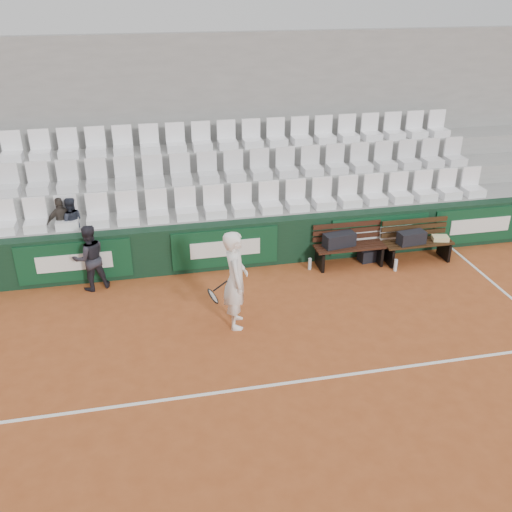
# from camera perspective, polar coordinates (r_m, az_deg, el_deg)

# --- Properties ---
(ground) EXTENTS (80.00, 80.00, 0.00)m
(ground) POSITION_cam_1_polar(r_m,az_deg,el_deg) (8.90, 2.30, -12.71)
(ground) COLOR #A54E25
(ground) RESTS_ON ground
(court_baseline) EXTENTS (18.00, 0.06, 0.01)m
(court_baseline) POSITION_cam_1_polar(r_m,az_deg,el_deg) (8.90, 2.30, -12.69)
(court_baseline) COLOR white
(court_baseline) RESTS_ON ground
(back_barrier) EXTENTS (18.00, 0.34, 1.00)m
(back_barrier) POSITION_cam_1_polar(r_m,az_deg,el_deg) (11.97, -1.95, 1.16)
(back_barrier) COLOR black
(back_barrier) RESTS_ON ground
(grandstand_tier_front) EXTENTS (18.00, 0.95, 1.00)m
(grandstand_tier_front) POSITION_cam_1_polar(r_m,az_deg,el_deg) (12.53, -2.77, 2.34)
(grandstand_tier_front) COLOR #959593
(grandstand_tier_front) RESTS_ON ground
(grandstand_tier_mid) EXTENTS (18.00, 0.95, 1.45)m
(grandstand_tier_mid) POSITION_cam_1_polar(r_m,az_deg,el_deg) (13.30, -3.47, 4.87)
(grandstand_tier_mid) COLOR #969694
(grandstand_tier_mid) RESTS_ON ground
(grandstand_tier_back) EXTENTS (18.00, 0.95, 1.90)m
(grandstand_tier_back) POSITION_cam_1_polar(r_m,az_deg,el_deg) (14.11, -4.09, 7.11)
(grandstand_tier_back) COLOR gray
(grandstand_tier_back) RESTS_ON ground
(grandstand_rear_wall) EXTENTS (18.00, 0.30, 4.40)m
(grandstand_rear_wall) POSITION_cam_1_polar(r_m,az_deg,el_deg) (14.34, -4.62, 12.64)
(grandstand_rear_wall) COLOR gray
(grandstand_rear_wall) RESTS_ON ground
(seat_row_front) EXTENTS (11.90, 0.44, 0.63)m
(seat_row_front) POSITION_cam_1_polar(r_m,az_deg,el_deg) (12.05, -2.72, 5.55)
(seat_row_front) COLOR white
(seat_row_front) RESTS_ON grandstand_tier_front
(seat_row_mid) EXTENTS (11.90, 0.44, 0.63)m
(seat_row_mid) POSITION_cam_1_polar(r_m,az_deg,el_deg) (12.79, -3.47, 8.92)
(seat_row_mid) COLOR silver
(seat_row_mid) RESTS_ON grandstand_tier_mid
(seat_row_back) EXTENTS (11.90, 0.44, 0.63)m
(seat_row_back) POSITION_cam_1_polar(r_m,az_deg,el_deg) (13.57, -4.15, 11.91)
(seat_row_back) COLOR white
(seat_row_back) RESTS_ON grandstand_tier_back
(bench_left) EXTENTS (1.50, 0.56, 0.45)m
(bench_left) POSITION_cam_1_polar(r_m,az_deg,el_deg) (12.28, 9.30, 0.06)
(bench_left) COLOR #361A10
(bench_left) RESTS_ON ground
(bench_right) EXTENTS (1.50, 0.56, 0.45)m
(bench_right) POSITION_cam_1_polar(r_m,az_deg,el_deg) (12.78, 15.76, 0.47)
(bench_right) COLOR #34200F
(bench_right) RESTS_ON ground
(sports_bag_left) EXTENTS (0.71, 0.39, 0.29)m
(sports_bag_left) POSITION_cam_1_polar(r_m,az_deg,el_deg) (12.08, 8.33, 1.61)
(sports_bag_left) COLOR black
(sports_bag_left) RESTS_ON bench_left
(sports_bag_right) EXTENTS (0.61, 0.33, 0.27)m
(sports_bag_right) POSITION_cam_1_polar(r_m,az_deg,el_deg) (12.51, 15.29, 1.78)
(sports_bag_right) COLOR black
(sports_bag_right) RESTS_ON bench_right
(towel) EXTENTS (0.38, 0.31, 0.09)m
(towel) POSITION_cam_1_polar(r_m,az_deg,el_deg) (12.88, 17.94, 1.71)
(towel) COLOR #D2C888
(towel) RESTS_ON bench_right
(sports_bag_ground) EXTENTS (0.47, 0.33, 0.27)m
(sports_bag_ground) POSITION_cam_1_polar(r_m,az_deg,el_deg) (12.58, 11.24, 0.11)
(sports_bag_ground) COLOR black
(sports_bag_ground) RESTS_ON ground
(water_bottle_near) EXTENTS (0.07, 0.07, 0.25)m
(water_bottle_near) POSITION_cam_1_polar(r_m,az_deg,el_deg) (12.03, 5.40, -0.79)
(water_bottle_near) COLOR silver
(water_bottle_near) RESTS_ON ground
(water_bottle_far) EXTENTS (0.07, 0.07, 0.26)m
(water_bottle_far) POSITION_cam_1_polar(r_m,az_deg,el_deg) (12.27, 13.79, -0.89)
(water_bottle_far) COLOR silver
(water_bottle_far) RESTS_ON ground
(tennis_player) EXTENTS (0.75, 0.70, 1.80)m
(tennis_player) POSITION_cam_1_polar(r_m,az_deg,el_deg) (9.78, -2.07, -2.39)
(tennis_player) COLOR white
(tennis_player) RESTS_ON ground
(ball_kid) EXTENTS (0.78, 0.69, 1.35)m
(ball_kid) POSITION_cam_1_polar(r_m,az_deg,el_deg) (11.48, -16.30, -0.17)
(ball_kid) COLOR #212129
(ball_kid) RESTS_ON ground
(spectator_b) EXTENTS (0.68, 0.44, 1.08)m
(spectator_b) POSITION_cam_1_polar(r_m,az_deg,el_deg) (12.00, -19.09, 5.13)
(spectator_b) COLOR #35302B
(spectator_b) RESTS_ON grandstand_tier_front
(spectator_c) EXTENTS (0.57, 0.47, 1.06)m
(spectator_c) POSITION_cam_1_polar(r_m,az_deg,el_deg) (11.99, -18.30, 5.18)
(spectator_c) COLOR #1E222E
(spectator_c) RESTS_ON grandstand_tier_front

